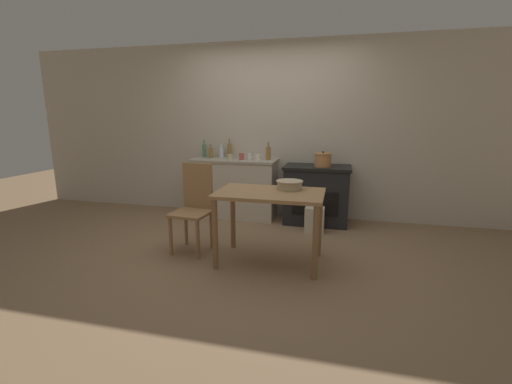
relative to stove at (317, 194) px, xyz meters
The scene contains 18 objects.
ground_plane 1.52m from the stove, 118.78° to the right, with size 14.00×14.00×0.00m, color #896B4C.
wall_back 1.15m from the stove, 156.41° to the left, with size 8.00×0.07×2.55m.
counter_cabinet 1.22m from the stove, behind, with size 1.26×0.52×0.87m.
stove is the anchor object (origin of this frame).
work_table 1.55m from the stove, 104.00° to the right, with size 1.07×0.68×0.75m.
chair 1.85m from the stove, 133.24° to the right, with size 0.43×0.43×0.98m.
flour_sack 0.50m from the stove, 88.34° to the right, with size 0.25×0.17×0.33m, color beige.
stock_pot 0.51m from the stove, 41.81° to the right, with size 0.24×0.24×0.21m.
mixing_bowl_large 1.39m from the stove, 98.55° to the right, with size 0.28×0.28×0.09m.
bottle_far_left 1.57m from the stove, behind, with size 0.07×0.07×0.21m.
bottle_left 1.83m from the stove, behind, with size 0.06×0.06×0.27m.
bottle_mid_left 1.70m from the stove, behind, with size 0.07×0.07×0.21m.
bottle_center_left 1.47m from the stove, behind, with size 0.06×0.06×0.29m.
bottle_center 0.91m from the stove, behind, with size 0.07×0.07×0.26m.
cup_center_right 1.21m from the stove, behind, with size 0.07×0.07×0.10m, color #B74C42.
cup_mid_right 0.99m from the stove, behind, with size 0.07×0.07×0.08m, color silver.
cup_right 1.10m from the stove, behind, with size 0.07×0.07×0.10m, color silver.
cup_far_right 1.34m from the stove, behind, with size 0.08×0.08×0.08m, color beige.
Camera 1 is at (1.00, -3.50, 1.49)m, focal length 24.00 mm.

